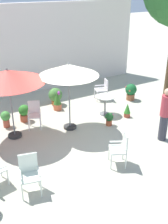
# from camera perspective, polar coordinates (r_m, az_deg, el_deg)

# --- Properties ---
(ground_plane) EXTENTS (60.00, 60.00, 0.00)m
(ground_plane) POSITION_cam_1_polar(r_m,az_deg,el_deg) (8.96, -0.61, -5.12)
(ground_plane) COLOR #B2AE99
(villa_facade) EXTENTS (11.05, 0.30, 3.81)m
(villa_facade) POSITION_cam_1_polar(r_m,az_deg,el_deg) (12.37, -12.01, 12.55)
(villa_facade) COLOR silver
(villa_facade) RESTS_ON ground
(patio_umbrella_0) EXTENTS (2.26, 2.26, 2.30)m
(patio_umbrella_0) POSITION_cam_1_polar(r_m,az_deg,el_deg) (8.43, -15.63, 7.11)
(patio_umbrella_0) COLOR #2D2D2D
(patio_umbrella_0) RESTS_ON ground
(patio_umbrella_1) EXTENTS (1.92, 1.92, 2.31)m
(patio_umbrella_1) POSITION_cam_1_polar(r_m,az_deg,el_deg) (8.68, -3.22, 8.62)
(patio_umbrella_1) COLOR #2D2D2D
(patio_umbrella_1) RESTS_ON ground
(cafe_table_0) EXTENTS (0.70, 0.70, 0.73)m
(cafe_table_0) POSITION_cam_1_polar(r_m,az_deg,el_deg) (10.26, 4.43, 2.13)
(cafe_table_0) COLOR silver
(cafe_table_0) RESTS_ON ground
(patio_chair_1) EXTENTS (0.60, 0.62, 0.98)m
(patio_chair_1) POSITION_cam_1_polar(r_m,az_deg,el_deg) (7.46, 7.71, -7.19)
(patio_chair_1) COLOR white
(patio_chair_1) RESTS_ON ground
(patio_chair_2) EXTENTS (0.59, 0.56, 0.88)m
(patio_chair_2) POSITION_cam_1_polar(r_m,az_deg,el_deg) (11.60, 3.94, 5.00)
(patio_chair_2) COLOR white
(patio_chair_2) RESTS_ON ground
(patio_chair_3) EXTENTS (0.56, 0.54, 0.99)m
(patio_chair_3) POSITION_cam_1_polar(r_m,az_deg,el_deg) (6.65, -11.36, -12.07)
(patio_chair_3) COLOR white
(patio_chair_3) RESTS_ON ground
(patio_chair_4) EXTENTS (0.56, 0.56, 0.94)m
(patio_chair_4) POSITION_cam_1_polar(r_m,az_deg,el_deg) (9.45, -10.33, -0.13)
(patio_chair_4) COLOR white
(patio_chair_4) RESTS_ON ground
(potted_plant_0) EXTENTS (0.34, 0.34, 0.59)m
(potted_plant_0) POSITION_cam_1_polar(r_m,az_deg,el_deg) (9.76, -16.01, -1.16)
(potted_plant_0) COLOR #AC4E39
(potted_plant_0) RESTS_ON ground
(potted_plant_1) EXTENTS (0.56, 0.56, 0.71)m
(potted_plant_1) POSITION_cam_1_polar(r_m,az_deg,el_deg) (11.16, -5.96, 3.45)
(potted_plant_1) COLOR #BA632E
(potted_plant_1) RESTS_ON ground
(potted_plant_2) EXTENTS (0.40, 0.40, 0.62)m
(potted_plant_2) POSITION_cam_1_polar(r_m,az_deg,el_deg) (10.03, -12.34, -0.11)
(potted_plant_2) COLOR #AC5037
(potted_plant_2) RESTS_ON ground
(potted_plant_3) EXTENTS (0.32, 0.32, 0.74)m
(potted_plant_3) POSITION_cam_1_polar(r_m,az_deg,el_deg) (10.71, -5.59, 2.29)
(potted_plant_3) COLOR #D06340
(potted_plant_3) RESTS_ON ground
(potted_plant_4) EXTENTS (0.48, 0.48, 0.70)m
(potted_plant_4) POSITION_cam_1_polar(r_m,az_deg,el_deg) (11.75, 9.74, 4.33)
(potted_plant_4) COLOR brown
(potted_plant_4) RESTS_ON ground
(potted_plant_5) EXTENTS (0.30, 0.29, 0.47)m
(potted_plant_5) POSITION_cam_1_polar(r_m,az_deg,el_deg) (9.56, 5.26, -1.32)
(potted_plant_5) COLOR #AE4E2F
(potted_plant_5) RESTS_ON ground
(potted_plant_6) EXTENTS (0.24, 0.24, 0.54)m
(potted_plant_6) POSITION_cam_1_polar(r_m,az_deg,el_deg) (10.23, 9.02, 0.37)
(potted_plant_6) COLOR #9D4331
(potted_plant_6) RESTS_ON ground
(standing_person) EXTENTS (0.43, 0.43, 1.73)m
(standing_person) POSITION_cam_1_polar(r_m,az_deg,el_deg) (8.75, 16.53, -0.39)
(standing_person) COLOR #33333D
(standing_person) RESTS_ON ground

